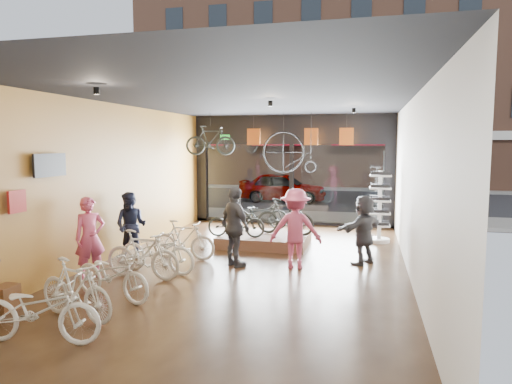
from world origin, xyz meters
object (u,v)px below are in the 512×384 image
(floor_bike_5, at_px, (183,240))
(hung_bike, at_px, (210,140))
(customer_0, at_px, (90,238))
(display_platform, at_px, (265,240))
(floor_bike_2, at_px, (112,274))
(sunglasses_rack, at_px, (380,207))
(floor_bike_3, at_px, (143,255))
(display_bike_left, at_px, (236,222))
(penny_farthing, at_px, (292,154))
(customer_2, at_px, (235,227))
(customer_3, at_px, (296,229))
(display_bike_mid, at_px, (285,217))
(customer_5, at_px, (364,230))
(floor_bike_4, at_px, (157,251))
(street_car, at_px, (282,187))
(floor_bike_0, at_px, (38,310))
(floor_bike_1, at_px, (76,289))
(customer_1, at_px, (131,226))
(display_bike_right, at_px, (259,214))
(box_truck, at_px, (410,180))

(floor_bike_5, bearing_deg, hung_bike, 9.98)
(customer_0, bearing_deg, display_platform, 5.71)
(floor_bike_2, xyz_separation_m, sunglasses_rack, (4.81, 6.17, 0.57))
(floor_bike_3, xyz_separation_m, display_bike_left, (1.10, 3.21, 0.20))
(penny_farthing, bearing_deg, customer_0, -117.54)
(customer_2, xyz_separation_m, customer_3, (1.36, 0.20, -0.02))
(customer_0, bearing_deg, penny_farthing, 13.74)
(display_bike_mid, relative_size, customer_5, 1.02)
(floor_bike_3, bearing_deg, floor_bike_4, -5.82)
(floor_bike_2, height_order, customer_3, customer_3)
(street_car, height_order, customer_0, customer_0)
(display_bike_mid, xyz_separation_m, customer_0, (-3.40, -4.05, 0.06))
(floor_bike_0, bearing_deg, floor_bike_5, -9.72)
(display_bike_mid, distance_m, sunglasses_rack, 2.77)
(floor_bike_0, height_order, floor_bike_1, floor_bike_1)
(display_platform, bearing_deg, display_bike_left, -141.42)
(floor_bike_1, height_order, customer_1, customer_1)
(street_car, relative_size, display_platform, 1.76)
(customer_0, bearing_deg, floor_bike_2, -91.63)
(floor_bike_0, bearing_deg, customer_3, -39.50)
(display_platform, bearing_deg, floor_bike_2, -108.60)
(street_car, xyz_separation_m, floor_bike_5, (-0.29, -11.64, -0.24))
(street_car, xyz_separation_m, hung_bike, (-0.93, -7.80, 2.21))
(display_bike_left, relative_size, display_bike_right, 0.93)
(penny_farthing, bearing_deg, customer_2, -96.83)
(street_car, distance_m, display_bike_mid, 9.69)
(customer_2, xyz_separation_m, penny_farthing, (0.55, 4.58, 1.58))
(customer_0, bearing_deg, floor_bike_1, -110.67)
(box_truck, distance_m, sunglasses_rack, 7.60)
(street_car, distance_m, penny_farthing, 7.77)
(customer_0, bearing_deg, floor_bike_3, -36.65)
(display_bike_left, distance_m, customer_3, 2.49)
(floor_bike_3, bearing_deg, penny_farthing, -15.62)
(floor_bike_0, xyz_separation_m, display_platform, (1.71, 6.92, -0.33))
(customer_3, relative_size, hung_bike, 1.15)
(customer_1, bearing_deg, hung_bike, 76.33)
(floor_bike_2, xyz_separation_m, customer_2, (1.53, 2.67, 0.46))
(display_platform, height_order, customer_0, customer_0)
(floor_bike_2, distance_m, penny_farthing, 7.82)
(floor_bike_3, height_order, customer_1, customer_1)
(floor_bike_1, distance_m, display_bike_mid, 6.54)
(floor_bike_0, height_order, display_platform, floor_bike_0)
(floor_bike_1, distance_m, penny_farthing, 8.75)
(floor_bike_1, distance_m, floor_bike_5, 3.99)
(customer_1, height_order, customer_2, customer_2)
(street_car, distance_m, sunglasses_rack, 9.53)
(display_bike_right, bearing_deg, street_car, -6.23)
(floor_bike_0, relative_size, customer_5, 1.13)
(hung_bike, bearing_deg, floor_bike_1, 167.08)
(street_car, xyz_separation_m, customer_1, (-1.56, -11.87, 0.10))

